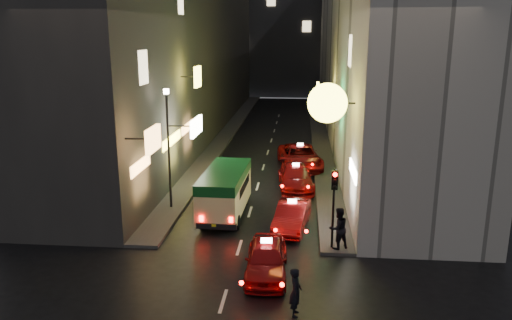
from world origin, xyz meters
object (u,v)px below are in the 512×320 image
(pedestrian_crossing, at_px, (296,289))
(lamp_post, at_px, (168,141))
(traffic_light, at_px, (334,192))
(taxi_near, at_px, (266,256))
(minibus, at_px, (225,187))

(pedestrian_crossing, xyz_separation_m, lamp_post, (-6.71, 9.64, 2.77))
(lamp_post, bearing_deg, traffic_light, -28.91)
(taxi_near, height_order, pedestrian_crossing, pedestrian_crossing)
(minibus, distance_m, pedestrian_crossing, 9.77)
(pedestrian_crossing, bearing_deg, lamp_post, 35.41)
(minibus, bearing_deg, lamp_post, 168.31)
(minibus, xyz_separation_m, traffic_light, (5.20, -3.91, 1.19))
(minibus, xyz_separation_m, pedestrian_crossing, (3.71, -9.02, -0.55))
(lamp_post, bearing_deg, taxi_near, -51.18)
(lamp_post, bearing_deg, minibus, -11.69)
(taxi_near, relative_size, lamp_post, 0.80)
(taxi_near, xyz_separation_m, lamp_post, (-5.56, 6.91, 2.94))
(taxi_near, bearing_deg, lamp_post, 128.82)
(lamp_post, bearing_deg, pedestrian_crossing, -55.14)
(taxi_near, xyz_separation_m, traffic_light, (2.64, 2.38, 1.91))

